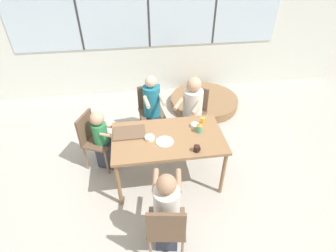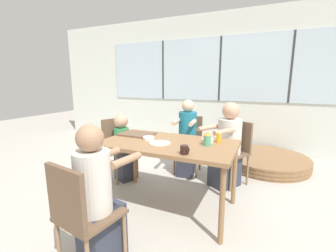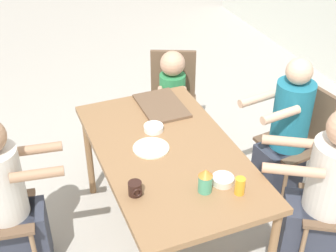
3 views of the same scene
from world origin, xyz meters
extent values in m
plane|color=#B2ADA3|center=(0.00, 0.00, 0.00)|extent=(16.00, 16.00, 0.00)
cube|color=silver|center=(0.00, 2.65, 1.40)|extent=(8.40, 0.06, 2.80)
cube|color=silver|center=(0.00, 2.61, 1.68)|extent=(5.20, 0.02, 1.29)
cube|color=#333333|center=(-1.30, 2.60, 1.68)|extent=(0.04, 0.01, 1.29)
cube|color=#333333|center=(0.00, 2.60, 1.68)|extent=(0.04, 0.01, 1.29)
cube|color=#333333|center=(1.30, 2.60, 1.68)|extent=(0.04, 0.01, 1.29)
cube|color=olive|center=(0.00, 0.00, 0.75)|extent=(1.46, 0.84, 0.04)
cylinder|color=olive|center=(-0.68, -0.37, 0.37)|extent=(0.05, 0.05, 0.73)
cylinder|color=olive|center=(0.68, -0.37, 0.37)|extent=(0.05, 0.05, 0.73)
cylinder|color=olive|center=(-0.68, 0.37, 0.37)|extent=(0.05, 0.05, 0.73)
cylinder|color=olive|center=(0.68, 0.37, 0.37)|extent=(0.05, 0.05, 0.73)
cube|color=brown|center=(0.55, 0.90, 0.45)|extent=(0.55, 0.55, 0.03)
cube|color=brown|center=(0.64, 1.05, 0.67)|extent=(0.34, 0.23, 0.42)
cylinder|color=#8C6B4C|center=(0.60, 0.66, 0.22)|extent=(0.03, 0.03, 0.44)
cylinder|color=#8C6B4C|center=(0.31, 0.84, 0.22)|extent=(0.03, 0.03, 0.44)
cylinder|color=#8C6B4C|center=(0.78, 0.95, 0.22)|extent=(0.03, 0.03, 0.44)
cylinder|color=#8C6B4C|center=(0.49, 1.13, 0.22)|extent=(0.03, 0.03, 0.44)
cube|color=brown|center=(-0.13, 1.04, 0.45)|extent=(0.45, 0.45, 0.03)
cube|color=brown|center=(-0.15, 1.22, 0.67)|extent=(0.38, 0.08, 0.42)
cylinder|color=#8C6B4C|center=(0.06, 0.89, 0.22)|extent=(0.03, 0.03, 0.44)
cylinder|color=#8C6B4C|center=(-0.28, 0.85, 0.22)|extent=(0.03, 0.03, 0.44)
cylinder|color=#8C6B4C|center=(0.02, 1.23, 0.22)|extent=(0.03, 0.03, 0.44)
cylinder|color=#8C6B4C|center=(-0.32, 1.19, 0.22)|extent=(0.03, 0.03, 0.44)
cube|color=brown|center=(-0.16, -1.04, 0.45)|extent=(0.46, 0.46, 0.03)
cube|color=brown|center=(-0.19, -1.21, 0.67)|extent=(0.38, 0.09, 0.42)
cylinder|color=#8C6B4C|center=(-0.31, -0.84, 0.22)|extent=(0.03, 0.03, 0.44)
cylinder|color=#8C6B4C|center=(0.03, -0.90, 0.22)|extent=(0.03, 0.03, 0.44)
cylinder|color=#8C6B4C|center=(-0.36, -1.18, 0.22)|extent=(0.03, 0.03, 0.44)
cylinder|color=#8C6B4C|center=(-0.02, -1.23, 0.22)|extent=(0.03, 0.03, 0.44)
cube|color=brown|center=(-0.96, 0.43, 0.45)|extent=(0.53, 0.53, 0.03)
cube|color=brown|center=(-1.12, 0.50, 0.67)|extent=(0.19, 0.36, 0.42)
cylinder|color=#8C6B4C|center=(-0.73, 0.51, 0.22)|extent=(0.03, 0.03, 0.44)
cylinder|color=#8C6B4C|center=(-0.87, 0.20, 0.22)|extent=(0.03, 0.03, 0.44)
cylinder|color=#8C6B4C|center=(-1.04, 0.65, 0.22)|extent=(0.03, 0.03, 0.44)
cylinder|color=#8C6B4C|center=(-1.18, 0.34, 0.22)|extent=(0.03, 0.03, 0.44)
cube|color=#333847|center=(0.49, 0.81, 0.23)|extent=(0.44, 0.47, 0.46)
cylinder|color=beige|center=(0.53, 0.86, 0.70)|extent=(0.32, 0.32, 0.47)
sphere|color=tan|center=(0.53, 0.86, 1.05)|extent=(0.23, 0.23, 0.23)
cylinder|color=tan|center=(0.51, 0.56, 0.82)|extent=(0.23, 0.33, 0.06)
cylinder|color=tan|center=(0.27, 0.71, 0.82)|extent=(0.23, 0.33, 0.06)
cube|color=#333847|center=(-0.12, 0.95, 0.23)|extent=(0.28, 0.35, 0.46)
cylinder|color=#1E7089|center=(-0.12, 1.00, 0.72)|extent=(0.27, 0.27, 0.51)
sphere|color=#DBB293|center=(-0.12, 1.00, 1.07)|extent=(0.18, 0.18, 0.18)
cylinder|color=#DBB293|center=(0.02, 0.79, 0.86)|extent=(0.10, 0.30, 0.06)
cylinder|color=#DBB293|center=(-0.22, 0.76, 0.86)|extent=(0.10, 0.30, 0.06)
cube|color=#333847|center=(-0.15, -0.94, 0.23)|extent=(0.29, 0.36, 0.46)
cylinder|color=beige|center=(-0.16, -1.00, 0.70)|extent=(0.27, 0.27, 0.47)
sphere|color=#A37A5B|center=(-0.16, -1.00, 1.03)|extent=(0.20, 0.20, 0.20)
cylinder|color=#A37A5B|center=(-0.24, -0.75, 0.82)|extent=(0.11, 0.30, 0.06)
cylinder|color=#A37A5B|center=(0.00, -0.79, 0.82)|extent=(0.11, 0.30, 0.06)
cube|color=#333847|center=(-0.88, 0.39, 0.23)|extent=(0.31, 0.28, 0.46)
cylinder|color=#2D844C|center=(-0.92, 0.41, 0.62)|extent=(0.21, 0.21, 0.31)
sphere|color=tan|center=(-0.92, 0.41, 0.87)|extent=(0.20, 0.20, 0.20)
cylinder|color=tan|center=(-0.72, 0.42, 0.69)|extent=(0.23, 0.13, 0.04)
cylinder|color=tan|center=(-0.80, 0.25, 0.69)|extent=(0.23, 0.13, 0.04)
cube|color=brown|center=(-0.50, 0.15, 0.78)|extent=(0.43, 0.29, 0.02)
cylinder|color=black|center=(0.31, -0.32, 0.81)|extent=(0.08, 0.08, 0.08)
torus|color=black|center=(0.34, -0.32, 0.81)|extent=(0.01, 0.06, 0.06)
cylinder|color=#4CA57F|center=(0.43, 0.05, 0.82)|extent=(0.08, 0.08, 0.11)
cone|color=orange|center=(0.43, 0.05, 0.90)|extent=(0.08, 0.08, 0.04)
cylinder|color=gold|center=(0.51, 0.21, 0.82)|extent=(0.06, 0.06, 0.10)
cylinder|color=silver|center=(0.40, 0.17, 0.79)|extent=(0.13, 0.13, 0.04)
cylinder|color=white|center=(-0.24, -0.01, 0.79)|extent=(0.13, 0.13, 0.04)
cylinder|color=beige|center=(-0.05, -0.09, 0.78)|extent=(0.23, 0.23, 0.01)
cylinder|color=olive|center=(1.01, 1.84, 0.01)|extent=(1.35, 1.35, 0.03)
cylinder|color=olive|center=(1.01, 1.84, 0.04)|extent=(1.36, 1.36, 0.03)
cylinder|color=olive|center=(1.01, 1.84, 0.07)|extent=(1.35, 1.35, 0.03)
cylinder|color=olive|center=(1.01, 1.84, 0.10)|extent=(1.36, 1.36, 0.03)
cylinder|color=olive|center=(1.01, 1.84, 0.14)|extent=(1.35, 1.35, 0.03)
cylinder|color=olive|center=(1.01, 1.84, 0.16)|extent=(1.36, 1.36, 0.03)
camera|label=1|loc=(-0.37, -2.61, 2.95)|focal=28.00mm
camera|label=2|loc=(0.98, -2.17, 1.43)|focal=24.00mm
camera|label=3|loc=(2.16, -0.87, 2.49)|focal=50.00mm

